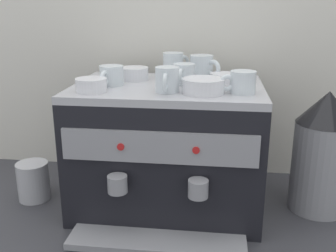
{
  "coord_description": "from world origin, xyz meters",
  "views": [
    {
      "loc": [
        0.15,
        -1.22,
        0.66
      ],
      "look_at": [
        0.0,
        0.0,
        0.28
      ],
      "focal_mm": 42.51,
      "sensor_mm": 36.0,
      "label": 1
    }
  ],
  "objects_px": {
    "ceramic_bowl_1": "(134,74)",
    "espresso_machine": "(168,147)",
    "ceramic_cup_5": "(174,65)",
    "ceramic_bowl_0": "(203,86)",
    "ceramic_cup_4": "(167,80)",
    "ceramic_cup_2": "(183,74)",
    "coffee_grinder": "(323,152)",
    "milk_pitcher": "(33,181)",
    "ceramic_cup_3": "(202,67)",
    "ceramic_bowl_2": "(225,78)",
    "ceramic_cup_1": "(111,76)",
    "ceramic_cup_0": "(242,82)",
    "ceramic_bowl_3": "(91,85)"
  },
  "relations": [
    {
      "from": "ceramic_cup_1",
      "to": "milk_pitcher",
      "type": "relative_size",
      "value": 0.81
    },
    {
      "from": "ceramic_bowl_0",
      "to": "ceramic_bowl_3",
      "type": "bearing_deg",
      "value": -176.29
    },
    {
      "from": "ceramic_cup_2",
      "to": "ceramic_cup_5",
      "type": "height_order",
      "value": "ceramic_cup_5"
    },
    {
      "from": "ceramic_cup_1",
      "to": "milk_pitcher",
      "type": "distance_m",
      "value": 0.48
    },
    {
      "from": "coffee_grinder",
      "to": "milk_pitcher",
      "type": "xyz_separation_m",
      "value": [
        -0.97,
        -0.06,
        -0.13
      ]
    },
    {
      "from": "ceramic_cup_0",
      "to": "ceramic_cup_4",
      "type": "bearing_deg",
      "value": -176.62
    },
    {
      "from": "ceramic_cup_4",
      "to": "ceramic_bowl_2",
      "type": "distance_m",
      "value": 0.23
    },
    {
      "from": "ceramic_cup_5",
      "to": "milk_pitcher",
      "type": "bearing_deg",
      "value": -159.3
    },
    {
      "from": "ceramic_cup_4",
      "to": "ceramic_bowl_1",
      "type": "bearing_deg",
      "value": 127.13
    },
    {
      "from": "espresso_machine",
      "to": "ceramic_cup_3",
      "type": "height_order",
      "value": "ceramic_cup_3"
    },
    {
      "from": "ceramic_cup_0",
      "to": "ceramic_bowl_1",
      "type": "bearing_deg",
      "value": 154.58
    },
    {
      "from": "ceramic_cup_5",
      "to": "coffee_grinder",
      "type": "distance_m",
      "value": 0.57
    },
    {
      "from": "ceramic_cup_3",
      "to": "milk_pitcher",
      "type": "height_order",
      "value": "ceramic_cup_3"
    },
    {
      "from": "ceramic_cup_2",
      "to": "ceramic_cup_5",
      "type": "xyz_separation_m",
      "value": [
        -0.04,
        0.12,
        0.01
      ]
    },
    {
      "from": "ceramic_cup_0",
      "to": "ceramic_cup_2",
      "type": "distance_m",
      "value": 0.21
    },
    {
      "from": "espresso_machine",
      "to": "ceramic_cup_4",
      "type": "bearing_deg",
      "value": -84.03
    },
    {
      "from": "ceramic_bowl_3",
      "to": "ceramic_bowl_1",
      "type": "bearing_deg",
      "value": 66.63
    },
    {
      "from": "ceramic_bowl_1",
      "to": "ceramic_cup_5",
      "type": "bearing_deg",
      "value": 30.4
    },
    {
      "from": "espresso_machine",
      "to": "ceramic_bowl_1",
      "type": "distance_m",
      "value": 0.27
    },
    {
      "from": "ceramic_cup_0",
      "to": "ceramic_bowl_2",
      "type": "relative_size",
      "value": 1.17
    },
    {
      "from": "ceramic_cup_5",
      "to": "ceramic_bowl_0",
      "type": "xyz_separation_m",
      "value": [
        0.11,
        -0.25,
        -0.02
      ]
    },
    {
      "from": "coffee_grinder",
      "to": "ceramic_bowl_3",
      "type": "bearing_deg",
      "value": -168.09
    },
    {
      "from": "ceramic_bowl_3",
      "to": "coffee_grinder",
      "type": "xyz_separation_m",
      "value": [
        0.71,
        0.15,
        -0.23
      ]
    },
    {
      "from": "ceramic_cup_4",
      "to": "ceramic_cup_5",
      "type": "bearing_deg",
      "value": 92.0
    },
    {
      "from": "ceramic_cup_3",
      "to": "ceramic_cup_5",
      "type": "height_order",
      "value": "ceramic_cup_5"
    },
    {
      "from": "espresso_machine",
      "to": "ceramic_cup_1",
      "type": "height_order",
      "value": "ceramic_cup_1"
    },
    {
      "from": "ceramic_cup_2",
      "to": "ceramic_bowl_0",
      "type": "relative_size",
      "value": 0.86
    },
    {
      "from": "ceramic_bowl_1",
      "to": "coffee_grinder",
      "type": "relative_size",
      "value": 0.24
    },
    {
      "from": "ceramic_cup_5",
      "to": "ceramic_bowl_1",
      "type": "distance_m",
      "value": 0.15
    },
    {
      "from": "coffee_grinder",
      "to": "milk_pitcher",
      "type": "relative_size",
      "value": 3.01
    },
    {
      "from": "ceramic_cup_1",
      "to": "milk_pitcher",
      "type": "bearing_deg",
      "value": -179.64
    },
    {
      "from": "ceramic_bowl_1",
      "to": "ceramic_cup_0",
      "type": "bearing_deg",
      "value": -25.42
    },
    {
      "from": "ceramic_cup_0",
      "to": "ceramic_bowl_1",
      "type": "xyz_separation_m",
      "value": [
        -0.35,
        0.16,
        -0.01
      ]
    },
    {
      "from": "ceramic_cup_4",
      "to": "ceramic_bowl_2",
      "type": "xyz_separation_m",
      "value": [
        0.17,
        0.16,
        -0.02
      ]
    },
    {
      "from": "ceramic_cup_4",
      "to": "ceramic_cup_1",
      "type": "bearing_deg",
      "value": 158.04
    },
    {
      "from": "ceramic_cup_1",
      "to": "milk_pitcher",
      "type": "height_order",
      "value": "ceramic_cup_1"
    },
    {
      "from": "ceramic_bowl_1",
      "to": "espresso_machine",
      "type": "bearing_deg",
      "value": -32.12
    },
    {
      "from": "ceramic_cup_1",
      "to": "ceramic_bowl_2",
      "type": "bearing_deg",
      "value": 13.93
    },
    {
      "from": "ceramic_bowl_0",
      "to": "espresso_machine",
      "type": "bearing_deg",
      "value": 139.31
    },
    {
      "from": "ceramic_cup_2",
      "to": "ceramic_bowl_3",
      "type": "height_order",
      "value": "ceramic_cup_2"
    },
    {
      "from": "ceramic_cup_3",
      "to": "ceramic_cup_5",
      "type": "bearing_deg",
      "value": 173.05
    },
    {
      "from": "ceramic_bowl_2",
      "to": "ceramic_bowl_3",
      "type": "bearing_deg",
      "value": -154.67
    },
    {
      "from": "ceramic_cup_5",
      "to": "ceramic_bowl_0",
      "type": "relative_size",
      "value": 0.81
    },
    {
      "from": "ceramic_cup_0",
      "to": "ceramic_cup_3",
      "type": "height_order",
      "value": "ceramic_cup_3"
    },
    {
      "from": "ceramic_bowl_1",
      "to": "ceramic_cup_4",
      "type": "bearing_deg",
      "value": -52.87
    },
    {
      "from": "ceramic_cup_1",
      "to": "coffee_grinder",
      "type": "height_order",
      "value": "ceramic_cup_1"
    },
    {
      "from": "ceramic_cup_0",
      "to": "ceramic_cup_2",
      "type": "height_order",
      "value": "same"
    },
    {
      "from": "ceramic_bowl_1",
      "to": "ceramic_cup_2",
      "type": "bearing_deg",
      "value": -16.01
    },
    {
      "from": "ceramic_cup_0",
      "to": "ceramic_cup_4",
      "type": "relative_size",
      "value": 0.99
    },
    {
      "from": "ceramic_cup_4",
      "to": "ceramic_bowl_2",
      "type": "height_order",
      "value": "ceramic_cup_4"
    }
  ]
}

